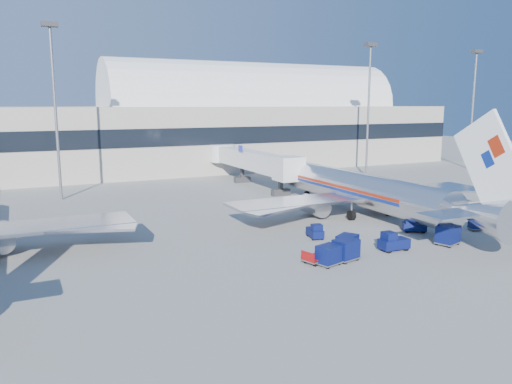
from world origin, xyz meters
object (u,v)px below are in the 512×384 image
tug_right (413,225)px  cart_open_red (316,258)px  barrier_near (435,210)px  barrier_mid (456,207)px  mast_far_east (474,92)px  cart_train_a (347,244)px  airliner_main (366,191)px  mast_west (54,86)px  barrier_far (475,205)px  mast_east (369,90)px  tug_left (315,231)px  cart_train_b (346,249)px  cart_solo_far (478,223)px  cart_train_c (328,255)px  cart_solo_near (448,235)px  jetbridge_near (248,160)px  tug_lead (393,242)px

tug_right → cart_open_red: (-14.01, -4.25, -0.27)m
barrier_near → barrier_mid: (3.30, 0.00, 0.00)m
mast_far_east → cart_train_a: (-55.49, -36.62, -13.90)m
airliner_main → mast_west: bearing=139.6°
barrier_far → mast_east: bearing=79.1°
barrier_far → tug_left: tug_left is taller
cart_open_red → barrier_mid: bearing=5.9°
cart_train_b → mast_east: bearing=36.1°
mast_far_east → cart_open_red: mast_far_east is taller
barrier_near → barrier_mid: size_ratio=1.00×
cart_solo_far → cart_train_c: bearing=-143.6°
barrier_near → cart_train_c: (-21.52, -10.37, 0.41)m
mast_east → cart_train_c: size_ratio=10.50×
mast_far_east → cart_train_b: 69.55m
barrier_mid → cart_train_b: 24.98m
barrier_mid → barrier_far: (3.30, 0.00, 0.00)m
mast_east → tug_right: size_ratio=9.18×
cart_train_c → cart_solo_near: (12.85, 0.19, 0.09)m
barrier_mid → tug_right: bearing=-155.2°
mast_east → barrier_mid: mast_east is taller
airliner_main → cart_train_b: (-11.59, -12.48, -1.99)m
mast_far_east → airliner_main: bearing=-150.5°
barrier_far → tug_left: bearing=-172.9°
mast_far_east → barrier_far: size_ratio=7.53×
mast_far_east → cart_train_c: size_ratio=10.50×
mast_west → barrier_far: 54.58m
jetbridge_near → barrier_near: (10.40, -28.81, -3.48)m
cart_train_b → cart_solo_near: 10.92m
mast_far_east → cart_open_red: bearing=-147.6°
barrier_far → mast_far_east: bearing=42.6°
mast_east → mast_far_east: (25.00, 0.00, 0.00)m
tug_lead → cart_train_b: bearing=-171.2°
barrier_far → tug_lead: tug_lead is taller
tug_lead → cart_solo_far: tug_lead is taller
barrier_mid → barrier_near: bearing=180.0°
tug_lead → cart_open_red: bearing=-176.6°
cart_train_c → mast_west: bearing=96.5°
cart_train_c → barrier_near: bearing=9.0°
barrier_near → mast_far_east: bearing=37.1°
cart_train_c → cart_solo_far: (19.67, 2.80, -0.08)m
barrier_mid → cart_solo_near: 15.73m
mast_far_east → tug_lead: mast_far_east is taller
cart_solo_near → cart_solo_far: cart_solo_near is taller
airliner_main → mast_far_east: bearing=29.5°
barrier_mid → tug_lead: tug_lead is taller
tug_left → cart_train_c: (-3.39, -7.28, 0.21)m
barrier_mid → cart_solo_near: size_ratio=1.26×
mast_east → mast_west: bearing=180.0°
mast_east → barrier_far: size_ratio=7.53×
tug_right → cart_train_b: (-11.52, -4.73, 0.28)m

